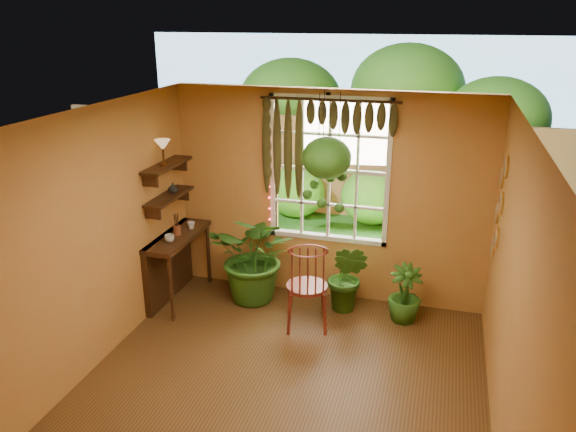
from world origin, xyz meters
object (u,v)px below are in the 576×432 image
at_px(counter_ledge, 172,259).
at_px(potted_plant_mid, 348,277).
at_px(windsor_chair, 307,298).
at_px(hanging_basket, 327,163).
at_px(potted_plant_left, 256,256).

relative_size(counter_ledge, potted_plant_mid, 1.30).
height_order(windsor_chair, hanging_basket, hanging_basket).
bearing_deg(counter_ledge, hanging_basket, 10.91).
bearing_deg(potted_plant_left, windsor_chair, -31.51).
bearing_deg(counter_ledge, potted_plant_mid, 6.81).
height_order(counter_ledge, potted_plant_left, potted_plant_left).
bearing_deg(windsor_chair, hanging_basket, 67.97).
bearing_deg(hanging_basket, windsor_chair, -96.17).
height_order(windsor_chair, potted_plant_left, windsor_chair).
distance_m(windsor_chair, potted_plant_left, 0.96).
height_order(counter_ledge, potted_plant_mid, potted_plant_mid).
relative_size(windsor_chair, potted_plant_mid, 1.42).
height_order(counter_ledge, hanging_basket, hanging_basket).
bearing_deg(potted_plant_left, counter_ledge, -167.28).
xyz_separation_m(windsor_chair, hanging_basket, (0.07, 0.62, 1.49)).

